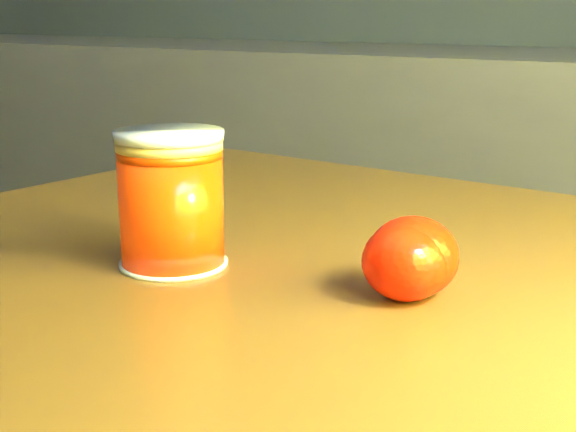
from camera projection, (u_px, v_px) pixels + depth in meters
The scene contains 5 objects.
kitchen_counter at pixel (260, 210), 2.24m from camera, with size 3.15×0.60×0.90m, color #535358.
table at pixel (408, 394), 0.65m from camera, with size 1.09×0.80×0.79m.
juice_glass at pixel (171, 200), 0.65m from camera, with size 0.09×0.09×0.11m.
orange_front at pixel (406, 262), 0.57m from camera, with size 0.06×0.06×0.06m, color #FF1E05.
orange_back at pixel (413, 257), 0.58m from camera, with size 0.07×0.07×0.06m, color #FF1E05.
Camera 1 is at (1.27, -0.31, 0.99)m, focal length 50.00 mm.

